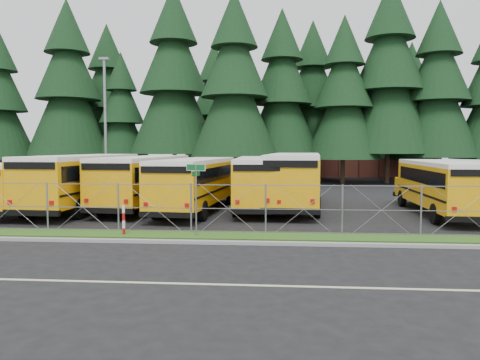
{
  "coord_description": "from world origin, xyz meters",
  "views": [
    {
      "loc": [
        2.48,
        -19.43,
        3.44
      ],
      "look_at": [
        0.57,
        4.0,
        1.8
      ],
      "focal_mm": 35.0,
      "sensor_mm": 36.0,
      "label": 1
    }
  ],
  "objects_px": {
    "bus_2": "(87,183)",
    "bus_5": "(260,183)",
    "bus_4": "(197,185)",
    "bus_3": "(146,182)",
    "street_sign": "(196,184)",
    "striped_bollard": "(124,221)",
    "light_standard": "(105,120)",
    "bus_1": "(39,186)",
    "bus_6": "(295,181)",
    "bus_east": "(440,188)"
  },
  "relations": [
    {
      "from": "bus_1",
      "to": "street_sign",
      "type": "distance_m",
      "value": 11.93
    },
    {
      "from": "bus_1",
      "to": "striped_bollard",
      "type": "bearing_deg",
      "value": -40.52
    },
    {
      "from": "bus_4",
      "to": "bus_east",
      "type": "height_order",
      "value": "bus_4"
    },
    {
      "from": "bus_east",
      "to": "street_sign",
      "type": "xyz_separation_m",
      "value": [
        -11.32,
        -6.77,
        0.66
      ]
    },
    {
      "from": "bus_1",
      "to": "bus_5",
      "type": "bearing_deg",
      "value": 11.57
    },
    {
      "from": "bus_3",
      "to": "bus_4",
      "type": "relative_size",
      "value": 1.03
    },
    {
      "from": "bus_3",
      "to": "striped_bollard",
      "type": "distance_m",
      "value": 8.32
    },
    {
      "from": "bus_6",
      "to": "street_sign",
      "type": "distance_m",
      "value": 9.66
    },
    {
      "from": "bus_1",
      "to": "bus_4",
      "type": "relative_size",
      "value": 0.94
    },
    {
      "from": "bus_5",
      "to": "striped_bollard",
      "type": "bearing_deg",
      "value": -121.83
    },
    {
      "from": "bus_4",
      "to": "bus_5",
      "type": "relative_size",
      "value": 0.99
    },
    {
      "from": "bus_5",
      "to": "bus_6",
      "type": "xyz_separation_m",
      "value": [
        1.94,
        0.29,
        0.11
      ]
    },
    {
      "from": "bus_4",
      "to": "bus_3",
      "type": "bearing_deg",
      "value": 165.64
    },
    {
      "from": "striped_bollard",
      "to": "light_standard",
      "type": "height_order",
      "value": "light_standard"
    },
    {
      "from": "bus_4",
      "to": "street_sign",
      "type": "relative_size",
      "value": 3.85
    },
    {
      "from": "bus_4",
      "to": "striped_bollard",
      "type": "bearing_deg",
      "value": -97.82
    },
    {
      "from": "bus_2",
      "to": "bus_5",
      "type": "height_order",
      "value": "bus_2"
    },
    {
      "from": "bus_2",
      "to": "bus_5",
      "type": "distance_m",
      "value": 9.56
    },
    {
      "from": "striped_bollard",
      "to": "light_standard",
      "type": "distance_m",
      "value": 18.93
    },
    {
      "from": "bus_4",
      "to": "bus_2",
      "type": "bearing_deg",
      "value": -176.31
    },
    {
      "from": "bus_3",
      "to": "bus_5",
      "type": "bearing_deg",
      "value": 6.97
    },
    {
      "from": "bus_4",
      "to": "bus_east",
      "type": "distance_m",
      "value": 12.53
    },
    {
      "from": "bus_1",
      "to": "bus_east",
      "type": "distance_m",
      "value": 21.15
    },
    {
      "from": "bus_2",
      "to": "bus_4",
      "type": "height_order",
      "value": "bus_2"
    },
    {
      "from": "bus_1",
      "to": "bus_2",
      "type": "bearing_deg",
      "value": 15.32
    },
    {
      "from": "striped_bollard",
      "to": "bus_2",
      "type": "bearing_deg",
      "value": 121.96
    },
    {
      "from": "bus_1",
      "to": "bus_3",
      "type": "relative_size",
      "value": 0.91
    },
    {
      "from": "bus_1",
      "to": "bus_3",
      "type": "bearing_deg",
      "value": 17.95
    },
    {
      "from": "street_sign",
      "to": "striped_bollard",
      "type": "bearing_deg",
      "value": 179.55
    },
    {
      "from": "bus_2",
      "to": "bus_4",
      "type": "xyz_separation_m",
      "value": [
        6.16,
        -0.18,
        -0.09
      ]
    },
    {
      "from": "street_sign",
      "to": "light_standard",
      "type": "distance_m",
      "value": 19.89
    },
    {
      "from": "bus_5",
      "to": "bus_1",
      "type": "bearing_deg",
      "value": -173.03
    },
    {
      "from": "bus_3",
      "to": "street_sign",
      "type": "height_order",
      "value": "bus_3"
    },
    {
      "from": "bus_5",
      "to": "street_sign",
      "type": "xyz_separation_m",
      "value": [
        -2.12,
        -8.45,
        0.6
      ]
    },
    {
      "from": "bus_3",
      "to": "bus_5",
      "type": "relative_size",
      "value": 1.02
    },
    {
      "from": "bus_2",
      "to": "bus_1",
      "type": "bearing_deg",
      "value": -164.65
    },
    {
      "from": "light_standard",
      "to": "bus_6",
      "type": "bearing_deg",
      "value": -30.34
    },
    {
      "from": "street_sign",
      "to": "striped_bollard",
      "type": "xyz_separation_m",
      "value": [
        -2.86,
        0.02,
        -1.43
      ]
    },
    {
      "from": "striped_bollard",
      "to": "street_sign",
      "type": "bearing_deg",
      "value": -0.45
    },
    {
      "from": "bus_1",
      "to": "bus_2",
      "type": "distance_m",
      "value": 2.53
    },
    {
      "from": "bus_2",
      "to": "bus_6",
      "type": "distance_m",
      "value": 11.53
    },
    {
      "from": "bus_1",
      "to": "light_standard",
      "type": "bearing_deg",
      "value": 93.62
    },
    {
      "from": "bus_6",
      "to": "striped_bollard",
      "type": "xyz_separation_m",
      "value": [
        -6.92,
        -8.72,
        -0.94
      ]
    },
    {
      "from": "bus_3",
      "to": "bus_6",
      "type": "relative_size",
      "value": 0.95
    },
    {
      "from": "bus_2",
      "to": "street_sign",
      "type": "xyz_separation_m",
      "value": [
        7.37,
        -7.25,
        0.52
      ]
    },
    {
      "from": "street_sign",
      "to": "bus_6",
      "type": "bearing_deg",
      "value": 65.11
    },
    {
      "from": "bus_1",
      "to": "bus_5",
      "type": "distance_m",
      "value": 12.08
    },
    {
      "from": "bus_3",
      "to": "light_standard",
      "type": "xyz_separation_m",
      "value": [
        -5.6,
        8.74,
        4.03
      ]
    },
    {
      "from": "street_sign",
      "to": "bus_3",
      "type": "bearing_deg",
      "value": 117.68
    },
    {
      "from": "bus_4",
      "to": "light_standard",
      "type": "distance_m",
      "value": 13.74
    }
  ]
}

